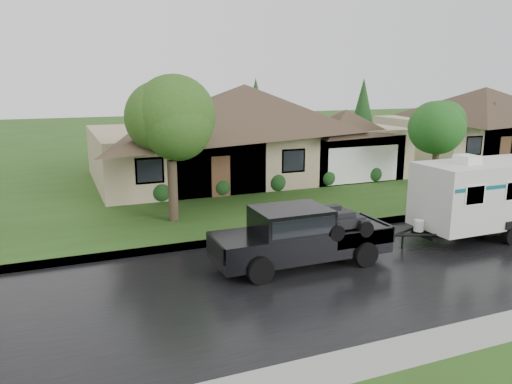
% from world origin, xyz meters
% --- Properties ---
extents(ground, '(140.00, 140.00, 0.00)m').
position_xyz_m(ground, '(0.00, 0.00, 0.00)').
color(ground, '#294A17').
rests_on(ground, ground).
extents(road, '(140.00, 8.00, 0.01)m').
position_xyz_m(road, '(0.00, -2.00, 0.01)').
color(road, black).
rests_on(road, ground).
extents(curb, '(140.00, 0.50, 0.15)m').
position_xyz_m(curb, '(0.00, 2.25, 0.07)').
color(curb, gray).
rests_on(curb, ground).
extents(lawn, '(140.00, 26.00, 0.15)m').
position_xyz_m(lawn, '(0.00, 15.00, 0.07)').
color(lawn, '#294A17').
rests_on(lawn, ground).
extents(house_main, '(19.44, 10.80, 6.90)m').
position_xyz_m(house_main, '(2.29, 13.84, 3.59)').
color(house_main, tan).
rests_on(house_main, lawn).
extents(house_neighbor, '(15.12, 9.72, 6.45)m').
position_xyz_m(house_neighbor, '(22.27, 14.34, 3.32)').
color(house_neighbor, tan).
rests_on(house_neighbor, lawn).
extents(tree_left_green, '(3.59, 3.59, 5.95)m').
position_xyz_m(tree_left_green, '(-4.52, 5.51, 4.27)').
color(tree_left_green, '#382B1E').
rests_on(tree_left_green, lawn).
extents(tree_right_green, '(3.03, 3.03, 5.01)m').
position_xyz_m(tree_right_green, '(10.39, 6.53, 3.62)').
color(tree_right_green, '#382B1E').
rests_on(tree_right_green, lawn).
extents(shrub_row, '(13.60, 1.00, 1.00)m').
position_xyz_m(shrub_row, '(2.00, 9.30, 0.65)').
color(shrub_row, '#143814').
rests_on(shrub_row, lawn).
extents(pickup_truck, '(5.96, 2.27, 1.99)m').
position_xyz_m(pickup_truck, '(-1.77, -0.79, 1.06)').
color(pickup_truck, black).
rests_on(pickup_truck, ground).
extents(travel_trailer, '(7.35, 2.58, 3.30)m').
position_xyz_m(travel_trailer, '(7.04, -0.79, 1.75)').
color(travel_trailer, silver).
rests_on(travel_trailer, ground).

